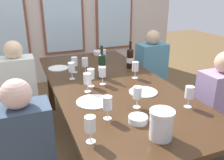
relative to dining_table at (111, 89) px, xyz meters
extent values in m
plane|color=brown|center=(0.00, 0.00, -0.68)|extent=(12.00, 12.00, 0.00)
cube|color=#3B2514|center=(0.00, 0.00, 0.04)|extent=(1.09, 2.40, 0.04)
cube|color=#3B2514|center=(-0.45, 1.11, -0.33)|extent=(0.07, 0.07, 0.70)
cube|color=#3B2514|center=(0.45, 1.11, -0.33)|extent=(0.07, 0.07, 0.70)
cylinder|color=white|center=(-0.28, -0.33, 0.07)|extent=(0.28, 0.28, 0.01)
cylinder|color=white|center=(-0.39, 0.66, 0.07)|extent=(0.23, 0.23, 0.01)
cylinder|color=white|center=(0.19, -0.31, 0.07)|extent=(0.25, 0.25, 0.01)
cylinder|color=silver|center=(-0.04, -0.96, 0.15)|extent=(0.14, 0.14, 0.17)
cylinder|color=silver|center=(-0.04, -0.96, 0.24)|extent=(0.16, 0.16, 0.02)
cylinder|color=black|center=(0.39, 0.37, 0.17)|extent=(0.07, 0.07, 0.21)
cone|color=black|center=(0.39, 0.37, 0.29)|extent=(0.07, 0.07, 0.02)
cylinder|color=black|center=(0.39, 0.37, 0.34)|extent=(0.03, 0.03, 0.08)
cylinder|color=silver|center=(0.39, 0.37, 0.16)|extent=(0.08, 0.08, 0.06)
cylinder|color=black|center=(-0.02, 0.19, 0.18)|extent=(0.07, 0.08, 0.24)
cone|color=black|center=(-0.02, 0.19, 0.31)|extent=(0.07, 0.08, 0.02)
cylinder|color=black|center=(-0.02, 0.19, 0.36)|extent=(0.03, 0.03, 0.08)
cylinder|color=white|center=(-0.02, 0.19, 0.17)|extent=(0.08, 0.08, 0.06)
cylinder|color=white|center=(-0.09, -0.74, 0.09)|extent=(0.13, 0.13, 0.05)
cylinder|color=white|center=(0.24, 1.07, 0.09)|extent=(0.15, 0.15, 0.05)
cylinder|color=white|center=(-0.20, 0.00, 0.06)|extent=(0.06, 0.06, 0.00)
cylinder|color=white|center=(-0.20, 0.00, 0.10)|extent=(0.01, 0.01, 0.07)
cylinder|color=white|center=(-0.20, 0.00, 0.19)|extent=(0.07, 0.07, 0.09)
cylinder|color=#590C19|center=(-0.20, 0.00, 0.16)|extent=(0.06, 0.06, 0.03)
cylinder|color=white|center=(-0.08, 0.01, 0.06)|extent=(0.06, 0.06, 0.00)
cylinder|color=white|center=(-0.08, 0.01, 0.10)|extent=(0.01, 0.01, 0.07)
cylinder|color=white|center=(-0.08, 0.01, 0.19)|extent=(0.07, 0.07, 0.09)
cylinder|color=white|center=(-0.27, -0.62, 0.06)|extent=(0.06, 0.06, 0.00)
cylinder|color=white|center=(-0.27, -0.62, 0.10)|extent=(0.01, 0.01, 0.07)
cylinder|color=white|center=(-0.27, -0.62, 0.19)|extent=(0.07, 0.07, 0.09)
cylinder|color=white|center=(-0.24, 0.45, 0.06)|extent=(0.06, 0.06, 0.00)
cylinder|color=white|center=(-0.24, 0.45, 0.10)|extent=(0.01, 0.01, 0.07)
cylinder|color=white|center=(-0.24, 0.45, 0.19)|extent=(0.07, 0.07, 0.09)
cylinder|color=maroon|center=(-0.24, 0.45, 0.16)|extent=(0.06, 0.06, 0.04)
cylinder|color=white|center=(0.38, -0.69, 0.06)|extent=(0.06, 0.06, 0.00)
cylinder|color=white|center=(0.38, -0.69, 0.10)|extent=(0.01, 0.01, 0.07)
cylinder|color=white|center=(0.38, -0.69, 0.19)|extent=(0.07, 0.07, 0.09)
cylinder|color=white|center=(-0.14, 0.39, 0.06)|extent=(0.06, 0.06, 0.00)
cylinder|color=white|center=(-0.14, 0.39, 0.10)|extent=(0.01, 0.01, 0.07)
cylinder|color=white|center=(-0.14, 0.39, 0.19)|extent=(0.07, 0.07, 0.09)
cylinder|color=beige|center=(-0.14, 0.39, 0.16)|extent=(0.06, 0.06, 0.03)
cylinder|color=white|center=(0.16, 0.66, 0.06)|extent=(0.06, 0.06, 0.00)
cylinder|color=white|center=(0.16, 0.66, 0.10)|extent=(0.01, 0.01, 0.07)
cylinder|color=white|center=(0.16, 0.66, 0.19)|extent=(0.07, 0.07, 0.09)
cylinder|color=white|center=(-0.32, 0.27, 0.06)|extent=(0.06, 0.06, 0.00)
cylinder|color=white|center=(-0.32, 0.27, 0.10)|extent=(0.01, 0.01, 0.07)
cylinder|color=white|center=(-0.32, 0.27, 0.19)|extent=(0.07, 0.07, 0.09)
cylinder|color=white|center=(-0.26, -0.11, 0.06)|extent=(0.06, 0.06, 0.00)
cylinder|color=white|center=(-0.26, -0.11, 0.10)|extent=(0.01, 0.01, 0.07)
cylinder|color=white|center=(-0.26, -0.11, 0.19)|extent=(0.07, 0.07, 0.09)
cylinder|color=beige|center=(-0.26, -0.11, 0.16)|extent=(0.06, 0.06, 0.03)
cylinder|color=white|center=(0.29, 0.05, 0.06)|extent=(0.06, 0.06, 0.00)
cylinder|color=white|center=(0.29, 0.05, 0.10)|extent=(0.01, 0.01, 0.07)
cylinder|color=white|center=(0.29, 0.05, 0.19)|extent=(0.07, 0.07, 0.09)
cylinder|color=maroon|center=(0.29, 0.05, 0.16)|extent=(0.06, 0.06, 0.03)
cylinder|color=white|center=(0.01, -0.54, 0.06)|extent=(0.06, 0.06, 0.00)
cylinder|color=white|center=(0.01, -0.54, 0.10)|extent=(0.01, 0.01, 0.07)
cylinder|color=white|center=(0.01, -0.54, 0.19)|extent=(0.07, 0.07, 0.09)
cylinder|color=white|center=(-0.46, -0.84, 0.06)|extent=(0.06, 0.06, 0.00)
cylinder|color=white|center=(-0.46, -0.84, 0.10)|extent=(0.01, 0.01, 0.07)
cylinder|color=white|center=(-0.46, -0.84, 0.19)|extent=(0.07, 0.07, 0.09)
cube|color=#344458|center=(-0.84, -0.58, 0.01)|extent=(0.38, 0.24, 0.48)
sphere|color=beige|center=(-0.84, -0.58, 0.34)|extent=(0.19, 0.19, 0.19)
cube|color=#30342F|center=(0.84, -0.56, -0.45)|extent=(0.32, 0.24, 0.45)
cube|color=#917AA8|center=(0.84, -0.56, 0.01)|extent=(0.38, 0.24, 0.48)
cube|color=#372238|center=(-0.84, 0.61, -0.45)|extent=(0.32, 0.24, 0.45)
cube|color=silver|center=(-0.84, 0.61, 0.01)|extent=(0.38, 0.24, 0.48)
sphere|color=beige|center=(-0.84, 0.61, 0.34)|extent=(0.19, 0.19, 0.19)
cube|color=#282A34|center=(0.84, 0.64, -0.45)|extent=(0.32, 0.24, 0.45)
cube|color=teal|center=(0.84, 0.64, 0.01)|extent=(0.38, 0.24, 0.48)
sphere|color=tan|center=(0.84, 0.64, 0.34)|extent=(0.19, 0.19, 0.19)
camera|label=1|loc=(-0.80, -2.03, 0.94)|focal=38.63mm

